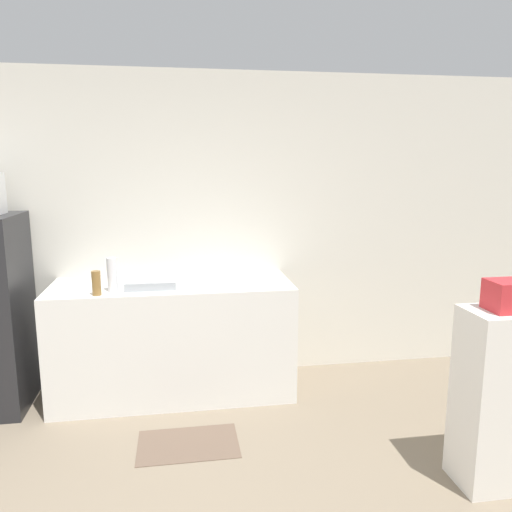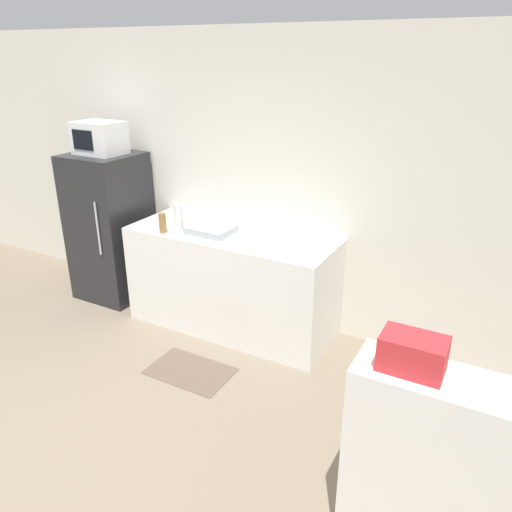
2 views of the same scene
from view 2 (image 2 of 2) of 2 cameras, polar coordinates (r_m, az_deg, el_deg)
The scene contains 10 objects.
wall_back at distance 4.66m, azimuth -2.57°, elevation 8.79°, with size 8.00×0.06×2.60m, color silver.
refrigerator at distance 5.28m, azimuth -16.34°, elevation 3.21°, with size 0.66×0.66×1.48m.
microwave at distance 5.07m, azimuth -17.46°, elevation 12.76°, with size 0.45×0.34×0.30m.
counter at distance 4.54m, azimuth -2.80°, elevation -2.87°, with size 1.88×0.70×0.92m, color silver.
sink_basin at distance 4.39m, azimuth -5.12°, elevation 3.02°, with size 0.38×0.31×0.06m, color #9EA3A8.
bottle_tall at distance 4.43m, azimuth -8.85°, elevation 4.36°, with size 0.07×0.07×0.25m, color silver.
bottle_short at distance 4.43m, azimuth -10.63°, elevation 3.72°, with size 0.06×0.06×0.18m, color olive.
shelf_cabinet at distance 2.75m, azimuth 19.26°, elevation -21.98°, with size 0.81×0.32×1.05m, color white.
basket at distance 2.39m, azimuth 17.47°, elevation -10.60°, with size 0.29×0.19×0.17m, color red.
kitchen_rug at distance 4.16m, azimuth -7.52°, elevation -12.87°, with size 0.67×0.43×0.01m, color brown.
Camera 2 is at (2.36, -1.17, 2.40)m, focal length 35.00 mm.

